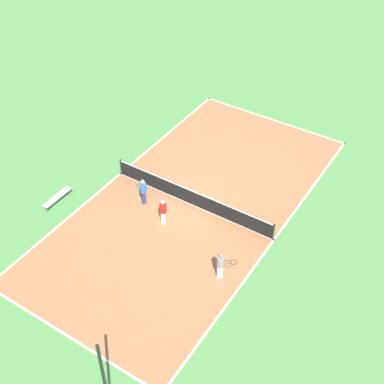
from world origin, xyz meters
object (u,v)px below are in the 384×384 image
Objects in this scene: player_near_blue at (143,190)px; fence_post_back_left at (105,384)px; tennis_net at (192,197)px; bench at (57,197)px; tennis_ball_near_net at (107,253)px; player_baseline_gray at (221,264)px; tennis_ball_right_alley at (22,263)px; player_coach_red at (163,210)px; tennis_ball_midcourt at (279,220)px.

player_near_blue is 0.34× the size of fence_post_back_left.
bench is at bearing 31.68° from tennis_net.
tennis_ball_near_net is 8.57m from fence_post_back_left.
fence_post_back_left reaches higher than player_baseline_gray.
player_near_blue is at bearing 30.06° from tennis_net.
player_baseline_gray is 9.58m from tennis_ball_right_alley.
player_coach_red is at bearing -164.55° from player_near_blue.
player_near_blue is 23.64× the size of tennis_ball_near_net.
tennis_ball_midcourt is (-0.66, -4.95, -0.89)m from player_baseline_gray.
player_baseline_gray is 0.34× the size of fence_post_back_left.
player_near_blue reaches higher than tennis_ball_near_net.
tennis_ball_near_net is at bearing -138.01° from tennis_ball_right_alley.
fence_post_back_left reaches higher than player_near_blue.
fence_post_back_left is at bearing 157.29° from tennis_ball_right_alley.
player_coach_red is at bearing 34.32° from tennis_ball_midcourt.
player_baseline_gray is at bearing 91.52° from bench.
player_baseline_gray reaches higher than tennis_ball_midcourt.
tennis_ball_right_alley is (2.32, 6.71, -0.88)m from player_near_blue.
player_coach_red reaches higher than tennis_ball_right_alley.
player_near_blue is at bearing -109.09° from tennis_ball_right_alley.
tennis_ball_near_net is 1.00× the size of tennis_ball_midcourt.
tennis_ball_right_alley is at bearing 20.96° from bench.
bench is 10.05m from player_baseline_gray.
tennis_net reaches higher than tennis_ball_right_alley.
bench is 4.87m from tennis_ball_near_net.
fence_post_back_left is at bearing -104.49° from player_baseline_gray.
tennis_ball_right_alley is 1.00× the size of tennis_ball_midcourt.
tennis_ball_midcourt is at bearing -121.48° from player_near_blue.
fence_post_back_left reaches higher than tennis_net.
bench is 1.19× the size of player_baseline_gray.
tennis_ball_right_alley is 9.42m from fence_post_back_left.
bench is 6.02m from player_coach_red.
tennis_net is 5.55m from tennis_ball_near_net.
fence_post_back_left is at bearing 108.46° from tennis_net.
bench is 28.32× the size of tennis_ball_midcourt.
player_near_blue is at bearing -136.98° from player_coach_red.
bench is at bearing -69.04° from tennis_ball_right_alley.
bench is 12.82m from fence_post_back_left.
tennis_ball_midcourt is 0.01× the size of fence_post_back_left.
tennis_ball_near_net is 1.00× the size of tennis_ball_right_alley.
tennis_ball_right_alley is at bearing -166.56° from player_baseline_gray.
fence_post_back_left is at bearing 157.51° from player_near_blue.
fence_post_back_left is at bearing -1.37° from player_coach_red.
tennis_net is at bearing 141.15° from player_coach_red.
tennis_net is at bearing -106.36° from tennis_ball_near_net.
fence_post_back_left is (-10.04, 7.73, 1.96)m from bench.
player_coach_red is 3.58m from tennis_ball_near_net.
player_coach_red is (-5.72, -1.82, 0.51)m from bench.
player_near_blue is (6.10, -2.25, -0.01)m from player_baseline_gray.
player_coach_red reaches higher than tennis_ball_midcourt.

